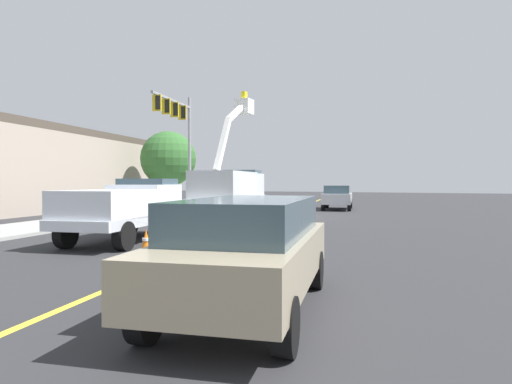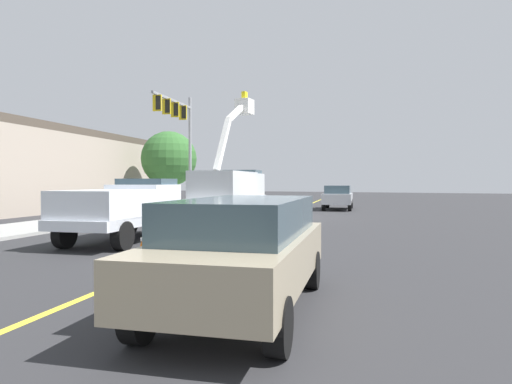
# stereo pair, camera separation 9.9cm
# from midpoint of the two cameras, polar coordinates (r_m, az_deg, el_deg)

# --- Properties ---
(ground) EXTENTS (120.00, 120.00, 0.00)m
(ground) POSITION_cam_midpoint_polar(r_m,az_deg,el_deg) (25.01, 3.22, -3.15)
(ground) COLOR #2D2D30
(sidewalk_far_side) EXTENTS (59.61, 14.76, 0.12)m
(sidewalk_far_side) POSITION_cam_midpoint_polar(r_m,az_deg,el_deg) (27.97, -14.85, -2.60)
(sidewalk_far_side) COLOR #9E9E99
(sidewalk_far_side) RESTS_ON ground
(lane_centre_stripe) EXTENTS (49.15, 9.51, 0.01)m
(lane_centre_stripe) POSITION_cam_midpoint_polar(r_m,az_deg,el_deg) (25.01, 3.22, -3.14)
(lane_centre_stripe) COLOR yellow
(lane_centre_stripe) RESTS_ON ground
(utility_bucket_truck) EXTENTS (8.52, 3.99, 7.37)m
(utility_bucket_truck) POSITION_cam_midpoint_polar(r_m,az_deg,el_deg) (26.06, -3.08, 0.59)
(utility_bucket_truck) COLOR silver
(utility_bucket_truck) RESTS_ON ground
(service_pickup_truck) EXTENTS (5.89, 3.11, 2.06)m
(service_pickup_truck) POSITION_cam_midpoint_polar(r_m,az_deg,el_deg) (15.14, -16.15, -1.88)
(service_pickup_truck) COLOR white
(service_pickup_truck) RESTS_ON ground
(passing_minivan) EXTENTS (5.07, 2.76, 1.69)m
(passing_minivan) POSITION_cam_midpoint_polar(r_m,az_deg,el_deg) (31.81, 10.54, -0.46)
(passing_minivan) COLOR silver
(passing_minivan) RESTS_ON ground
(trailing_sedan) EXTENTS (5.07, 2.76, 1.69)m
(trailing_sedan) POSITION_cam_midpoint_polar(r_m,az_deg,el_deg) (6.82, -1.13, -6.93)
(trailing_sedan) COLOR tan
(trailing_sedan) RESTS_ON ground
(traffic_cone_leading) EXTENTS (0.40, 0.40, 0.71)m
(traffic_cone_leading) POSITION_cam_midpoint_polar(r_m,az_deg,el_deg) (12.11, -13.88, -6.33)
(traffic_cone_leading) COLOR black
(traffic_cone_leading) RESTS_ON ground
(traffic_cone_mid_front) EXTENTS (0.40, 0.40, 0.79)m
(traffic_cone_mid_front) POSITION_cam_midpoint_polar(r_m,az_deg,el_deg) (29.96, 2.34, -1.67)
(traffic_cone_mid_front) COLOR black
(traffic_cone_mid_front) RESTS_ON ground
(traffic_signal_mast) EXTENTS (5.98, 1.39, 8.09)m
(traffic_signal_mast) POSITION_cam_midpoint_polar(r_m,az_deg,el_deg) (31.32, -9.70, 8.42)
(traffic_signal_mast) COLOR gray
(traffic_signal_mast) RESTS_ON ground
(commercial_building_backdrop) EXTENTS (20.75, 11.81, 5.57)m
(commercial_building_backdrop) POSITION_cam_midpoint_polar(r_m,az_deg,el_deg) (36.14, -24.67, 2.53)
(commercial_building_backdrop) COLOR #A89989
(commercial_building_backdrop) RESTS_ON ground
(street_tree_right) EXTENTS (4.40, 4.40, 5.98)m
(street_tree_right) POSITION_cam_midpoint_polar(r_m,az_deg,el_deg) (36.28, -11.00, 4.18)
(street_tree_right) COLOR brown
(street_tree_right) RESTS_ON ground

